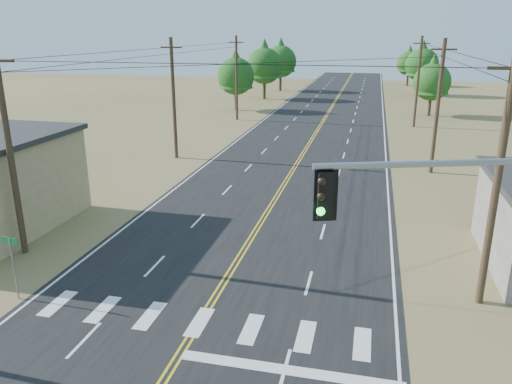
% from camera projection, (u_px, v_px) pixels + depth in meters
% --- Properties ---
extents(road, '(15.00, 200.00, 0.02)m').
position_uv_depth(road, '(293.00, 171.00, 39.11)').
color(road, black).
rests_on(road, ground).
extents(utility_pole_left_near, '(1.80, 0.30, 10.00)m').
position_uv_depth(utility_pole_left_near, '(10.00, 151.00, 23.13)').
color(utility_pole_left_near, '#4C3826').
rests_on(utility_pole_left_near, ground).
extents(utility_pole_left_mid, '(1.80, 0.30, 10.00)m').
position_uv_depth(utility_pole_left_mid, '(174.00, 98.00, 41.67)').
color(utility_pole_left_mid, '#4C3826').
rests_on(utility_pole_left_mid, ground).
extents(utility_pole_left_far, '(1.80, 0.30, 10.00)m').
position_uv_depth(utility_pole_left_far, '(237.00, 78.00, 60.21)').
color(utility_pole_left_far, '#4C3826').
rests_on(utility_pole_left_far, ground).
extents(utility_pole_right_near, '(1.80, 0.30, 10.00)m').
position_uv_depth(utility_pole_right_near, '(497.00, 181.00, 18.59)').
color(utility_pole_right_near, '#4C3826').
rests_on(utility_pole_right_near, ground).
extents(utility_pole_right_mid, '(1.80, 0.30, 10.00)m').
position_uv_depth(utility_pole_right_mid, '(438.00, 106.00, 37.13)').
color(utility_pole_right_mid, '#4C3826').
rests_on(utility_pole_right_mid, ground).
extents(utility_pole_right_far, '(1.80, 0.30, 10.00)m').
position_uv_depth(utility_pole_right_far, '(418.00, 81.00, 55.66)').
color(utility_pole_right_far, '#4C3826').
rests_on(utility_pole_right_far, ground).
extents(signal_mast_right, '(6.64, 2.54, 7.65)m').
position_uv_depth(signal_mast_right, '(496.00, 246.00, 12.67)').
color(signal_mast_right, gray).
rests_on(signal_mast_right, ground).
extents(street_sign, '(0.80, 0.14, 2.71)m').
position_uv_depth(street_sign, '(12.00, 258.00, 19.85)').
color(street_sign, gray).
rests_on(street_sign, ground).
extents(tree_left_near, '(5.03, 5.03, 8.39)m').
position_uv_depth(tree_left_near, '(236.00, 72.00, 67.80)').
color(tree_left_near, '#3F2D1E').
rests_on(tree_left_near, ground).
extents(tree_left_mid, '(5.68, 5.68, 9.46)m').
position_uv_depth(tree_left_mid, '(264.00, 62.00, 79.17)').
color(tree_left_mid, '#3F2D1E').
rests_on(tree_left_mid, ground).
extents(tree_left_far, '(5.71, 5.71, 9.52)m').
position_uv_depth(tree_left_far, '(281.00, 58.00, 90.22)').
color(tree_left_far, '#3F2D1E').
rests_on(tree_left_far, ground).
extents(tree_right_near, '(4.68, 4.68, 7.81)m').
position_uv_depth(tree_right_near, '(432.00, 78.00, 63.25)').
color(tree_right_near, '#3F2D1E').
rests_on(tree_right_near, ground).
extents(tree_right_mid, '(5.52, 5.52, 9.19)m').
position_uv_depth(tree_right_mid, '(422.00, 61.00, 83.85)').
color(tree_right_mid, '#3F2D1E').
rests_on(tree_right_mid, ground).
extents(tree_right_far, '(4.77, 4.77, 7.96)m').
position_uv_depth(tree_right_far, '(409.00, 61.00, 99.22)').
color(tree_right_far, '#3F2D1E').
rests_on(tree_right_far, ground).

